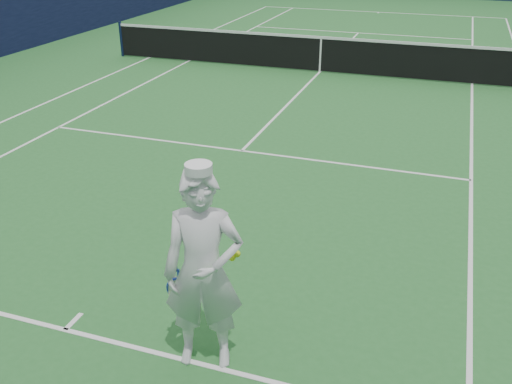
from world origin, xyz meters
TOP-DOWN VIEW (x-y plane):
  - ground at (0.00, 0.00)m, footprint 80.00×80.00m
  - court_markings at (0.00, 0.00)m, footprint 11.03×23.83m
  - tennis_net at (0.00, 0.00)m, footprint 12.88×0.09m
  - tennis_player at (1.62, -11.78)m, footprint 0.91×0.69m

SIDE VIEW (x-z plane):
  - ground at x=0.00m, z-range 0.00..0.00m
  - court_markings at x=0.00m, z-range 0.00..0.01m
  - tennis_net at x=0.00m, z-range 0.02..1.09m
  - tennis_player at x=1.62m, z-range -0.02..2.10m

